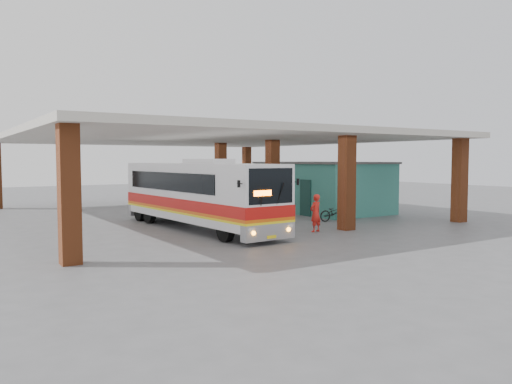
{
  "coord_description": "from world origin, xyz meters",
  "views": [
    {
      "loc": [
        -12.99,
        -19.98,
        3.25
      ],
      "look_at": [
        -0.05,
        0.0,
        1.7
      ],
      "focal_mm": 35.0,
      "sensor_mm": 36.0,
      "label": 1
    }
  ],
  "objects": [
    {
      "name": "ground",
      "position": [
        0.0,
        0.0,
        0.0
      ],
      "size": [
        90.0,
        90.0,
        0.0
      ],
      "primitive_type": "plane",
      "color": "#515154",
      "rests_on": "ground"
    },
    {
      "name": "brick_columns",
      "position": [
        1.43,
        5.0,
        2.17
      ],
      "size": [
        20.1,
        21.6,
        4.35
      ],
      "color": "brown",
      "rests_on": "ground"
    },
    {
      "name": "canopy_roof",
      "position": [
        0.5,
        6.5,
        4.5
      ],
      "size": [
        21.0,
        23.0,
        0.3
      ],
      "primitive_type": "cube",
      "color": "beige",
      "rests_on": "brick_columns"
    },
    {
      "name": "shop_building",
      "position": [
        7.49,
        4.0,
        1.56
      ],
      "size": [
        5.2,
        8.2,
        3.11
      ],
      "color": "#327E73",
      "rests_on": "ground"
    },
    {
      "name": "coach_bus",
      "position": [
        -2.62,
        0.99,
        1.63
      ],
      "size": [
        2.98,
        11.38,
        3.28
      ],
      "rotation": [
        0.0,
        0.0,
        0.06
      ],
      "color": "silver",
      "rests_on": "ground"
    },
    {
      "name": "motorcycle",
      "position": [
        4.7,
        -0.31,
        0.47
      ],
      "size": [
        1.86,
        0.88,
        0.94
      ],
      "primitive_type": "imported",
      "rotation": [
        0.0,
        0.0,
        1.42
      ],
      "color": "black",
      "rests_on": "ground"
    },
    {
      "name": "pedestrian",
      "position": [
        1.38,
        -2.73,
        0.85
      ],
      "size": [
        0.68,
        0.51,
        1.7
      ],
      "primitive_type": "imported",
      "rotation": [
        0.0,
        0.0,
        3.33
      ],
      "color": "red",
      "rests_on": "ground"
    },
    {
      "name": "red_chair",
      "position": [
        4.98,
        5.1,
        0.39
      ],
      "size": [
        0.57,
        0.57,
        0.85
      ],
      "rotation": [
        0.0,
        0.0,
        -0.36
      ],
      "color": "red",
      "rests_on": "ground"
    }
  ]
}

